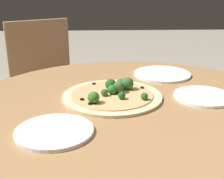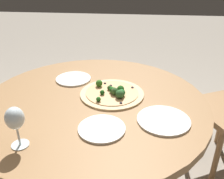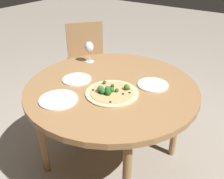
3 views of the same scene
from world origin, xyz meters
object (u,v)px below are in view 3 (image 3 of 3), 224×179
object	(u,v)px
plate_side	(58,100)
wine_glass	(89,48)
chair	(88,61)
pizza	(111,92)
plate_far	(153,85)
plate_near	(77,79)

from	to	relation	value
plate_side	wine_glass	bearing A→B (deg)	-158.55
plate_side	chair	bearing A→B (deg)	-148.37
pizza	wine_glass	size ratio (longest dim) A/B	2.00
chair	plate_side	distance (m)	1.16
chair	plate_far	world-z (taller)	chair
chair	plate_far	distance (m)	1.11
chair	plate_far	xyz separation A→B (m)	(0.47, 0.98, 0.23)
wine_glass	plate_side	size ratio (longest dim) A/B	0.72
pizza	plate_near	size ratio (longest dim) A/B	1.68
plate_far	plate_side	xyz separation A→B (m)	(0.50, -0.38, 0.00)
pizza	plate_far	bearing A→B (deg)	146.71
wine_glass	plate_near	bearing A→B (deg)	23.71
plate_near	plate_far	xyz separation A→B (m)	(-0.24, 0.47, 0.00)
wine_glass	plate_far	xyz separation A→B (m)	(0.06, 0.60, -0.11)
pizza	plate_side	size ratio (longest dim) A/B	1.43
chair	plate_far	bearing A→B (deg)	-75.60
chair	wine_glass	distance (m)	0.65
wine_glass	plate_far	distance (m)	0.62
chair	pizza	world-z (taller)	chair
plate_near	chair	bearing A→B (deg)	-144.27
wine_glass	plate_far	bearing A→B (deg)	84.10
chair	plate_near	size ratio (longest dim) A/B	4.26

